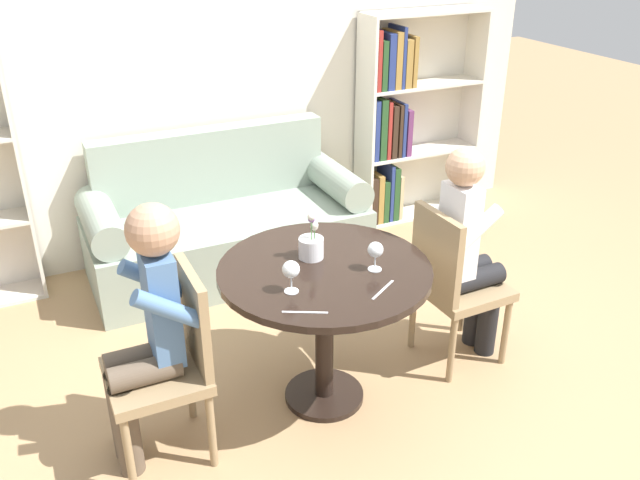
{
  "coord_description": "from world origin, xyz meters",
  "views": [
    {
      "loc": [
        -1.2,
        -2.47,
        2.26
      ],
      "look_at": [
        0.0,
        0.05,
        0.87
      ],
      "focal_mm": 38.0,
      "sensor_mm": 36.0,
      "label": 1
    }
  ],
  "objects_px": {
    "chair_left": "(171,359)",
    "chair_right": "(452,280)",
    "wine_glass_left": "(291,270)",
    "person_left": "(147,330)",
    "wine_glass_right": "(375,251)",
    "bookshelf_right": "(401,121)",
    "couch": "(226,227)",
    "flower_vase": "(311,245)",
    "person_right": "(469,251)"
  },
  "relations": [
    {
      "from": "couch",
      "to": "person_right",
      "type": "xyz_separation_m",
      "value": [
        0.84,
        -1.51,
        0.33
      ]
    },
    {
      "from": "person_right",
      "to": "wine_glass_right",
      "type": "bearing_deg",
      "value": 100.28
    },
    {
      "from": "chair_left",
      "to": "person_right",
      "type": "distance_m",
      "value": 1.6
    },
    {
      "from": "chair_left",
      "to": "person_left",
      "type": "xyz_separation_m",
      "value": [
        -0.09,
        0.0,
        0.17
      ]
    },
    {
      "from": "chair_right",
      "to": "wine_glass_right",
      "type": "bearing_deg",
      "value": 101.74
    },
    {
      "from": "person_right",
      "to": "person_left",
      "type": "bearing_deg",
      "value": 89.92
    },
    {
      "from": "wine_glass_left",
      "to": "flower_vase",
      "type": "bearing_deg",
      "value": 49.96
    },
    {
      "from": "wine_glass_left",
      "to": "person_left",
      "type": "bearing_deg",
      "value": 170.33
    },
    {
      "from": "chair_right",
      "to": "chair_left",
      "type": "bearing_deg",
      "value": 89.98
    },
    {
      "from": "chair_right",
      "to": "wine_glass_left",
      "type": "relative_size",
      "value": 6.07
    },
    {
      "from": "couch",
      "to": "chair_right",
      "type": "xyz_separation_m",
      "value": [
        0.75,
        -1.52,
        0.18
      ]
    },
    {
      "from": "wine_glass_left",
      "to": "flower_vase",
      "type": "height_order",
      "value": "flower_vase"
    },
    {
      "from": "chair_left",
      "to": "wine_glass_left",
      "type": "height_order",
      "value": "wine_glass_left"
    },
    {
      "from": "wine_glass_left",
      "to": "chair_right",
      "type": "bearing_deg",
      "value": 8.8
    },
    {
      "from": "person_left",
      "to": "flower_vase",
      "type": "height_order",
      "value": "person_left"
    },
    {
      "from": "wine_glass_left",
      "to": "couch",
      "type": "bearing_deg",
      "value": 82.35
    },
    {
      "from": "chair_left",
      "to": "chair_right",
      "type": "height_order",
      "value": "same"
    },
    {
      "from": "bookshelf_right",
      "to": "person_left",
      "type": "distance_m",
      "value": 2.98
    },
    {
      "from": "flower_vase",
      "to": "wine_glass_right",
      "type": "bearing_deg",
      "value": -47.47
    },
    {
      "from": "chair_right",
      "to": "wine_glass_right",
      "type": "distance_m",
      "value": 0.67
    },
    {
      "from": "bookshelf_right",
      "to": "person_left",
      "type": "bearing_deg",
      "value": -142.14
    },
    {
      "from": "person_left",
      "to": "wine_glass_left",
      "type": "relative_size",
      "value": 8.26
    },
    {
      "from": "couch",
      "to": "bookshelf_right",
      "type": "bearing_deg",
      "value": 9.94
    },
    {
      "from": "bookshelf_right",
      "to": "chair_right",
      "type": "height_order",
      "value": "bookshelf_right"
    },
    {
      "from": "bookshelf_right",
      "to": "person_left",
      "type": "height_order",
      "value": "bookshelf_right"
    },
    {
      "from": "person_left",
      "to": "person_right",
      "type": "distance_m",
      "value": 1.68
    },
    {
      "from": "bookshelf_right",
      "to": "wine_glass_right",
      "type": "relative_size",
      "value": 11.4
    },
    {
      "from": "person_left",
      "to": "couch",
      "type": "bearing_deg",
      "value": 152.12
    },
    {
      "from": "couch",
      "to": "flower_vase",
      "type": "height_order",
      "value": "flower_vase"
    },
    {
      "from": "chair_right",
      "to": "bookshelf_right",
      "type": "bearing_deg",
      "value": -24.98
    },
    {
      "from": "flower_vase",
      "to": "chair_left",
      "type": "bearing_deg",
      "value": -168.74
    },
    {
      "from": "bookshelf_right",
      "to": "person_right",
      "type": "bearing_deg",
      "value": -110.69
    },
    {
      "from": "person_right",
      "to": "wine_glass_left",
      "type": "xyz_separation_m",
      "value": [
        -1.07,
        -0.16,
        0.22
      ]
    },
    {
      "from": "couch",
      "to": "chair_right",
      "type": "relative_size",
      "value": 2.02
    },
    {
      "from": "bookshelf_right",
      "to": "person_right",
      "type": "relative_size",
      "value": 1.3
    },
    {
      "from": "bookshelf_right",
      "to": "wine_glass_left",
      "type": "xyz_separation_m",
      "value": [
        -1.74,
        -1.93,
        0.08
      ]
    },
    {
      "from": "bookshelf_right",
      "to": "wine_glass_right",
      "type": "bearing_deg",
      "value": -124.45
    },
    {
      "from": "couch",
      "to": "person_left",
      "type": "distance_m",
      "value": 1.81
    },
    {
      "from": "wine_glass_left",
      "to": "bookshelf_right",
      "type": "bearing_deg",
      "value": 48.05
    },
    {
      "from": "flower_vase",
      "to": "couch",
      "type": "bearing_deg",
      "value": 89.46
    },
    {
      "from": "person_left",
      "to": "wine_glass_left",
      "type": "bearing_deg",
      "value": 80.65
    },
    {
      "from": "person_right",
      "to": "couch",
      "type": "bearing_deg",
      "value": 27.31
    },
    {
      "from": "person_left",
      "to": "flower_vase",
      "type": "distance_m",
      "value": 0.85
    },
    {
      "from": "person_right",
      "to": "flower_vase",
      "type": "distance_m",
      "value": 0.88
    },
    {
      "from": "person_left",
      "to": "wine_glass_right",
      "type": "xyz_separation_m",
      "value": [
        1.04,
        -0.09,
        0.18
      ]
    },
    {
      "from": "person_left",
      "to": "wine_glass_left",
      "type": "distance_m",
      "value": 0.65
    },
    {
      "from": "wine_glass_right",
      "to": "couch",
      "type": "bearing_deg",
      "value": 96.92
    },
    {
      "from": "person_right",
      "to": "flower_vase",
      "type": "height_order",
      "value": "person_right"
    },
    {
      "from": "chair_left",
      "to": "wine_glass_right",
      "type": "xyz_separation_m",
      "value": [
        0.95,
        -0.09,
        0.36
      ]
    },
    {
      "from": "bookshelf_right",
      "to": "chair_right",
      "type": "distance_m",
      "value": 1.96
    }
  ]
}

